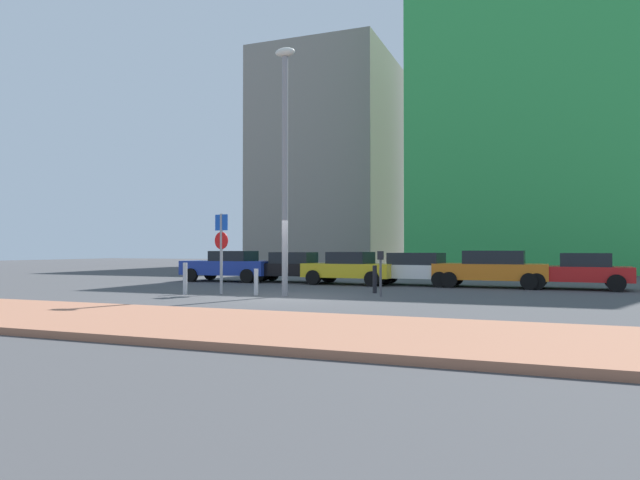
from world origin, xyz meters
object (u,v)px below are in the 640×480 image
(parked_car_red, at_px, (578,271))
(traffic_bollard_mid, at_px, (375,279))
(parked_car_orange, at_px, (491,268))
(parking_sign_post, at_px, (221,244))
(parked_car_yellow, at_px, (350,268))
(street_lamp, at_px, (285,152))
(parked_car_white, at_px, (415,268))
(parked_car_black, at_px, (293,267))
(parked_car_blue, at_px, (229,266))
(traffic_bollard_far, at_px, (256,282))
(parking_meter, at_px, (381,267))
(traffic_bollard_near, at_px, (185,279))

(parked_car_red, relative_size, traffic_bollard_mid, 4.14)
(parked_car_orange, relative_size, parking_sign_post, 1.60)
(parked_car_yellow, height_order, street_lamp, street_lamp)
(parked_car_white, distance_m, parked_car_red, 6.38)
(parked_car_black, distance_m, parking_sign_post, 7.32)
(parked_car_blue, height_order, traffic_bollard_far, parked_car_blue)
(parked_car_orange, relative_size, parked_car_red, 1.10)
(parking_meter, bearing_deg, traffic_bollard_mid, 113.39)
(parked_car_yellow, relative_size, traffic_bollard_near, 3.74)
(traffic_bollard_near, bearing_deg, parked_car_blue, 109.40)
(parked_car_orange, xyz_separation_m, traffic_bollard_far, (-7.06, -6.92, -0.34))
(parked_car_yellow, xyz_separation_m, parked_car_red, (9.14, 0.32, -0.01))
(traffic_bollard_near, relative_size, traffic_bollard_mid, 1.11)
(parked_car_black, height_order, parked_car_yellow, parked_car_yellow)
(parking_meter, height_order, street_lamp, street_lamp)
(parked_car_orange, distance_m, parked_car_red, 3.21)
(parked_car_yellow, bearing_deg, traffic_bollard_near, -116.53)
(parked_car_blue, distance_m, traffic_bollard_mid, 9.59)
(parked_car_blue, height_order, parked_car_red, parked_car_blue)
(parked_car_white, height_order, parked_car_red, parked_car_red)
(parked_car_black, xyz_separation_m, traffic_bollard_mid, (5.35, -4.89, -0.24))
(parked_car_black, distance_m, traffic_bollard_far, 7.49)
(parked_car_blue, xyz_separation_m, parking_meter, (9.07, -5.76, 0.20))
(parked_car_red, height_order, traffic_bollard_far, parked_car_red)
(parked_car_red, relative_size, street_lamp, 0.49)
(parked_car_blue, bearing_deg, parked_car_white, 2.15)
(parked_car_red, distance_m, traffic_bollard_far, 12.41)
(parking_meter, relative_size, traffic_bollard_mid, 1.52)
(parked_car_white, xyz_separation_m, parked_car_red, (6.38, -0.16, -0.02))
(traffic_bollard_mid, xyz_separation_m, traffic_bollard_far, (-3.46, -2.35, -0.04))
(traffic_bollard_mid, relative_size, traffic_bollard_far, 1.09)
(parked_car_red, relative_size, traffic_bollard_near, 3.73)
(parked_car_yellow, distance_m, parked_car_orange, 5.94)
(parking_sign_post, distance_m, traffic_bollard_far, 1.88)
(parked_car_blue, xyz_separation_m, parked_car_orange, (12.09, 0.13, 0.03))
(traffic_bollard_far, bearing_deg, parked_car_blue, 126.57)
(traffic_bollard_far, bearing_deg, parking_meter, 14.30)
(parked_car_white, xyz_separation_m, traffic_bollard_far, (-3.88, -7.13, -0.30))
(parked_car_black, bearing_deg, traffic_bollard_near, -94.18)
(parking_meter, distance_m, traffic_bollard_near, 6.69)
(parked_car_black, distance_m, parking_meter, 8.59)
(parked_car_black, relative_size, traffic_bollard_far, 4.76)
(street_lamp, bearing_deg, parking_sign_post, -179.38)
(parked_car_yellow, relative_size, parking_sign_post, 1.46)
(parked_car_yellow, height_order, parked_car_red, parked_car_yellow)
(parking_sign_post, bearing_deg, parked_car_black, 94.19)
(street_lamp, bearing_deg, parked_car_orange, 48.85)
(traffic_bollard_near, xyz_separation_m, traffic_bollard_far, (2.46, 0.53, -0.10))
(traffic_bollard_mid, bearing_deg, parked_car_orange, 51.79)
(parked_car_red, relative_size, parking_sign_post, 1.46)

